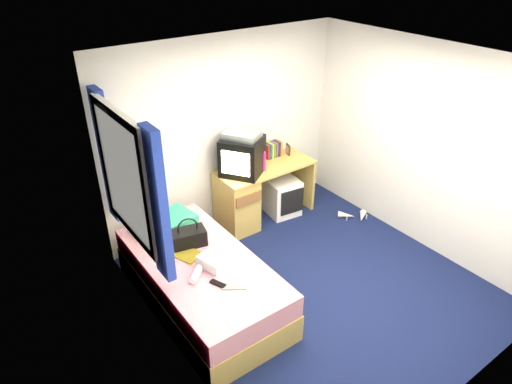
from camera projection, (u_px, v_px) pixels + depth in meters
ground at (313, 285)px, 4.98m from camera, size 3.40×3.40×0.00m
room_shell at (323, 166)px, 4.25m from camera, size 3.40×3.40×3.40m
bed at (202, 281)px, 4.62m from camera, size 1.01×2.00×0.54m
pillow at (167, 224)px, 4.93m from camera, size 0.65×0.47×0.13m
desk at (247, 195)px, 5.85m from camera, size 1.30×0.55×0.75m
storage_cube at (282, 197)px, 6.13m from camera, size 0.45×0.45×0.50m
crt_tv at (242, 156)px, 5.53m from camera, size 0.63×0.63×0.47m
vcr at (242, 135)px, 5.39m from camera, size 0.47×0.51×0.08m
book_row at (272, 150)px, 6.01m from camera, size 0.24×0.13×0.20m
picture_frame at (288, 149)px, 6.09m from camera, size 0.06×0.12×0.14m
pink_water_bottle at (263, 162)px, 5.66m from camera, size 0.09×0.09×0.24m
aerosol_can at (256, 160)px, 5.76m from camera, size 0.05×0.05×0.18m
handbag at (188, 237)px, 4.66m from camera, size 0.39×0.27×0.32m
towel at (218, 258)px, 4.43m from camera, size 0.38×0.34×0.11m
magazine at (187, 254)px, 4.56m from camera, size 0.30×0.34×0.01m
water_bottle at (196, 275)px, 4.25m from camera, size 0.19×0.19×0.07m
colour_swatch_fan at (234, 287)px, 4.14m from camera, size 0.21×0.18×0.01m
remote_control at (218, 284)px, 4.17m from camera, size 0.11×0.17×0.02m
window_assembly at (128, 178)px, 4.11m from camera, size 0.11×1.42×1.40m
white_heels at (354, 216)px, 6.10m from camera, size 0.37×0.36×0.09m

